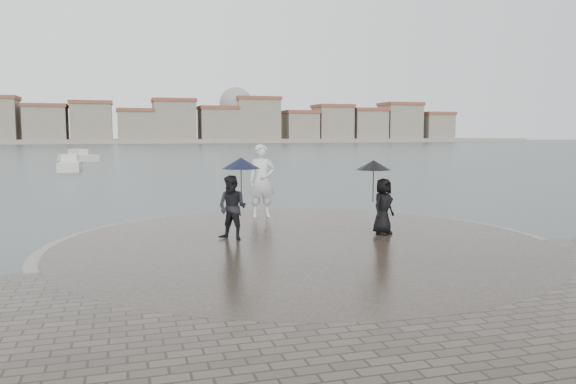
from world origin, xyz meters
name	(u,v)px	position (x,y,z in m)	size (l,w,h in m)	color
ground	(361,295)	(0.00, 0.00, 0.00)	(400.00, 400.00, 0.00)	#2B3835
kerb_ring	(303,249)	(0.00, 3.50, 0.16)	(12.50, 12.50, 0.32)	gray
quay_tip	(303,249)	(0.00, 3.50, 0.18)	(11.90, 11.90, 0.36)	#2D261E
statue	(262,181)	(0.00, 7.70, 1.51)	(0.84, 0.55, 2.30)	silver
visitor_left	(235,196)	(-1.54, 4.27, 1.45)	(1.23, 1.07, 2.04)	black
visitor_right	(380,194)	(2.25, 3.89, 1.43)	(1.14, 0.95, 1.95)	black
far_skyline	(113,124)	(-6.29, 160.71, 5.61)	(260.00, 20.00, 37.00)	gray
boats	(75,161)	(-8.44, 46.78, 0.38)	(4.50, 21.23, 1.50)	beige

